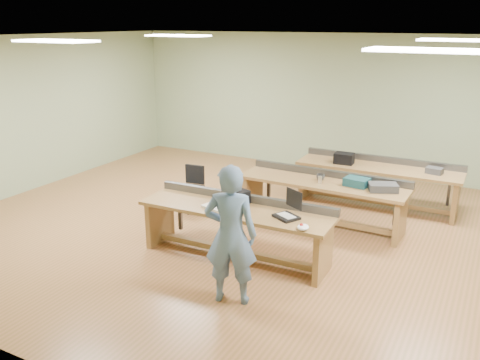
% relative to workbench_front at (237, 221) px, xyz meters
% --- Properties ---
extents(floor, '(10.00, 10.00, 0.00)m').
position_rel_workbench_front_xyz_m(floor, '(-0.08, 0.96, -0.55)').
color(floor, '#955D38').
rests_on(floor, ground).
extents(ceiling, '(10.00, 10.00, 0.00)m').
position_rel_workbench_front_xyz_m(ceiling, '(-0.08, 0.96, 2.45)').
color(ceiling, silver).
rests_on(ceiling, wall_back).
extents(wall_back, '(10.00, 0.04, 3.00)m').
position_rel_workbench_front_xyz_m(wall_back, '(-0.08, 4.96, 0.95)').
color(wall_back, gray).
rests_on(wall_back, floor).
extents(wall_front, '(10.00, 0.04, 3.00)m').
position_rel_workbench_front_xyz_m(wall_front, '(-0.08, -3.04, 0.95)').
color(wall_front, gray).
rests_on(wall_front, floor).
extents(wall_left, '(0.04, 8.00, 3.00)m').
position_rel_workbench_front_xyz_m(wall_left, '(-5.08, 0.96, 0.95)').
color(wall_left, gray).
rests_on(wall_left, floor).
extents(fluor_panels, '(6.20, 3.50, 0.03)m').
position_rel_workbench_front_xyz_m(fluor_panels, '(-0.08, 0.96, 2.42)').
color(fluor_panels, white).
rests_on(fluor_panels, ceiling).
extents(workbench_front, '(2.79, 0.81, 0.86)m').
position_rel_workbench_front_xyz_m(workbench_front, '(0.00, 0.00, 0.00)').
color(workbench_front, olive).
rests_on(workbench_front, floor).
extents(workbench_mid, '(2.76, 0.79, 0.86)m').
position_rel_workbench_front_xyz_m(workbench_mid, '(0.67, 1.74, -0.00)').
color(workbench_mid, olive).
rests_on(workbench_mid, floor).
extents(workbench_back, '(2.88, 0.79, 0.86)m').
position_rel_workbench_front_xyz_m(workbench_back, '(1.25, 3.06, 0.00)').
color(workbench_back, olive).
rests_on(workbench_back, floor).
extents(person, '(0.72, 0.58, 1.71)m').
position_rel_workbench_front_xyz_m(person, '(0.50, -1.08, 0.30)').
color(person, slate).
rests_on(person, floor).
extents(laptop_base, '(0.40, 0.37, 0.03)m').
position_rel_workbench_front_xyz_m(laptop_base, '(0.77, -0.04, 0.21)').
color(laptop_base, black).
rests_on(laptop_base, workbench_front).
extents(laptop_screen, '(0.28, 0.16, 0.25)m').
position_rel_workbench_front_xyz_m(laptop_screen, '(0.83, 0.07, 0.44)').
color(laptop_screen, black).
rests_on(laptop_screen, laptop_base).
extents(keyboard, '(0.49, 0.27, 0.03)m').
position_rel_workbench_front_xyz_m(keyboard, '(-0.22, -0.19, 0.21)').
color(keyboard, beige).
rests_on(keyboard, workbench_front).
extents(trackball_mouse, '(0.19, 0.21, 0.07)m').
position_rel_workbench_front_xyz_m(trackball_mouse, '(1.11, -0.30, 0.23)').
color(trackball_mouse, white).
rests_on(trackball_mouse, workbench_front).
extents(camera_bag, '(0.33, 0.27, 0.19)m').
position_rel_workbench_front_xyz_m(camera_bag, '(-0.06, 0.21, 0.29)').
color(camera_bag, black).
rests_on(camera_bag, workbench_front).
extents(task_chair, '(0.47, 0.47, 0.80)m').
position_rel_workbench_front_xyz_m(task_chair, '(-1.60, 1.29, -0.26)').
color(task_chair, black).
rests_on(task_chair, floor).
extents(parts_bin_teal, '(0.40, 0.33, 0.13)m').
position_rel_workbench_front_xyz_m(parts_bin_teal, '(1.21, 1.75, 0.26)').
color(parts_bin_teal, '#143C42').
rests_on(parts_bin_teal, workbench_mid).
extents(parts_bin_grey, '(0.50, 0.42, 0.12)m').
position_rel_workbench_front_xyz_m(parts_bin_grey, '(1.64, 1.69, 0.25)').
color(parts_bin_grey, '#343436').
rests_on(parts_bin_grey, workbench_mid).
extents(mug, '(0.15, 0.15, 0.10)m').
position_rel_workbench_front_xyz_m(mug, '(0.61, 1.77, 0.25)').
color(mug, '#343436').
rests_on(mug, workbench_mid).
extents(drinks_can, '(0.07, 0.07, 0.11)m').
position_rel_workbench_front_xyz_m(drinks_can, '(0.65, 1.62, 0.25)').
color(drinks_can, silver).
rests_on(drinks_can, workbench_mid).
extents(storage_box_back, '(0.35, 0.26, 0.19)m').
position_rel_workbench_front_xyz_m(storage_box_back, '(0.65, 2.93, 0.29)').
color(storage_box_back, black).
rests_on(storage_box_back, workbench_back).
extents(tray_back, '(0.29, 0.24, 0.11)m').
position_rel_workbench_front_xyz_m(tray_back, '(2.20, 3.04, 0.25)').
color(tray_back, '#343436').
rests_on(tray_back, workbench_back).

